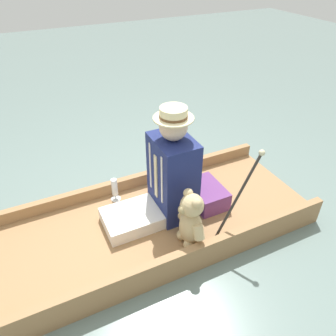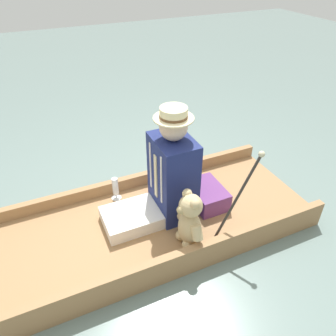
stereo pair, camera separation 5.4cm
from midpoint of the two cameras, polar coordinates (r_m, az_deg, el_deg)
ground_plane at (r=2.74m, az=-2.33°, el=-10.84°), size 16.00×16.00×0.00m
punt_boat at (r=2.69m, az=-2.37°, el=-9.77°), size 1.01×2.60×0.23m
seat_cushion at (r=2.78m, az=7.33°, el=-4.69°), size 0.36×0.26×0.16m
seated_person at (r=2.49m, az=0.27°, el=-1.78°), size 0.38×0.71×0.92m
teddy_bear at (r=2.34m, az=4.43°, el=-9.20°), size 0.32×0.19×0.46m
wine_glass at (r=2.80m, az=-8.60°, el=-3.34°), size 0.09×0.09×0.21m
walking_cane at (r=2.31m, az=13.22°, el=-3.98°), size 0.04×0.34×0.72m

